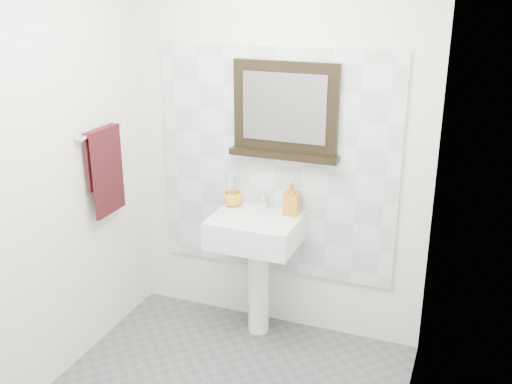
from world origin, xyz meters
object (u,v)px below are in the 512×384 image
pedestal_sink (256,243)px  toothbrush_cup (233,199)px  soap_dispenser (292,199)px  hand_towel (105,165)px  framed_mirror (285,112)px

pedestal_sink → toothbrush_cup: bearing=149.8°
pedestal_sink → soap_dispenser: bearing=32.0°
hand_towel → soap_dispenser: bearing=21.4°
soap_dispenser → hand_towel: bearing=-158.9°
soap_dispenser → framed_mirror: bearing=139.2°
soap_dispenser → framed_mirror: 0.55m
soap_dispenser → hand_towel: (-1.09, -0.43, 0.23)m
toothbrush_cup → soap_dispenser: bearing=-0.0°
pedestal_sink → framed_mirror: bearing=56.8°
pedestal_sink → hand_towel: hand_towel is taller
soap_dispenser → hand_towel: size_ratio=0.39×
framed_mirror → hand_towel: 1.17m
soap_dispenser → framed_mirror: (-0.07, 0.06, 0.54)m
toothbrush_cup → hand_towel: size_ratio=0.22×
toothbrush_cup → soap_dispenser: soap_dispenser is taller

